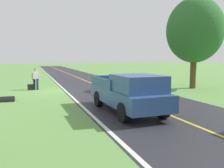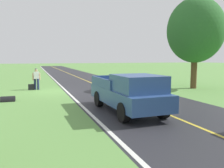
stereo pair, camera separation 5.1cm
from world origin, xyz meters
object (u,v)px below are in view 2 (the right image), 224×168
pickup_truck_passing (129,92)px  tree_far_side_near (195,31)px  hitchhiker_walking (36,78)px  suitcase_carried (31,87)px

pickup_truck_passing → tree_far_side_near: size_ratio=0.73×
tree_far_side_near → pickup_truck_passing: bearing=35.9°
hitchhiker_walking → pickup_truck_passing: bearing=112.0°
suitcase_carried → tree_far_side_near: (-13.01, 3.40, 4.58)m
hitchhiker_walking → suitcase_carried: 0.86m
hitchhiker_walking → pickup_truck_passing: pickup_truck_passing is taller
pickup_truck_passing → suitcase_carried: bearing=-65.7°
pickup_truck_passing → hitchhiker_walking: bearing=-68.0°
hitchhiker_walking → pickup_truck_passing: size_ratio=0.32×
hitchhiker_walking → tree_far_side_near: size_ratio=0.23×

